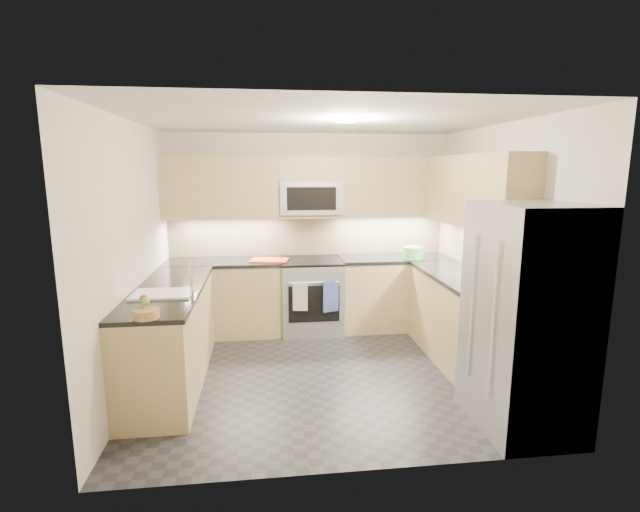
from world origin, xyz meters
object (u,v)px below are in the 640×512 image
at_px(gas_range, 311,296).
at_px(cutting_board, 269,260).
at_px(utensil_bowl, 413,253).
at_px(fruit_basket, 146,314).
at_px(microwave, 310,198).
at_px(refrigerator, 526,318).

distance_m(gas_range, cutting_board, 0.72).
distance_m(utensil_bowl, fruit_basket, 3.46).
relative_size(gas_range, cutting_board, 2.02).
height_order(microwave, utensil_bowl, microwave).
distance_m(refrigerator, fruit_basket, 2.94).
bearing_deg(cutting_board, refrigerator, -50.42).
xyz_separation_m(microwave, cutting_board, (-0.52, -0.16, -0.75)).
distance_m(gas_range, microwave, 1.25).
height_order(utensil_bowl, fruit_basket, utensil_bowl).
height_order(refrigerator, cutting_board, refrigerator).
xyz_separation_m(gas_range, fruit_basket, (-1.48, -2.20, 0.52)).
bearing_deg(refrigerator, utensil_bowl, 94.14).
bearing_deg(cutting_board, microwave, 17.25).
bearing_deg(fruit_basket, utensil_bowl, 36.99).
bearing_deg(microwave, fruit_basket, -122.44).
distance_m(refrigerator, cutting_board, 3.10).
relative_size(utensil_bowl, cutting_board, 0.57).
distance_m(gas_range, fruit_basket, 2.70).
relative_size(gas_range, utensil_bowl, 3.52).
bearing_deg(cutting_board, fruit_basket, -113.81).
height_order(gas_range, cutting_board, cutting_board).
xyz_separation_m(microwave, refrigerator, (1.45, -2.55, -0.80)).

